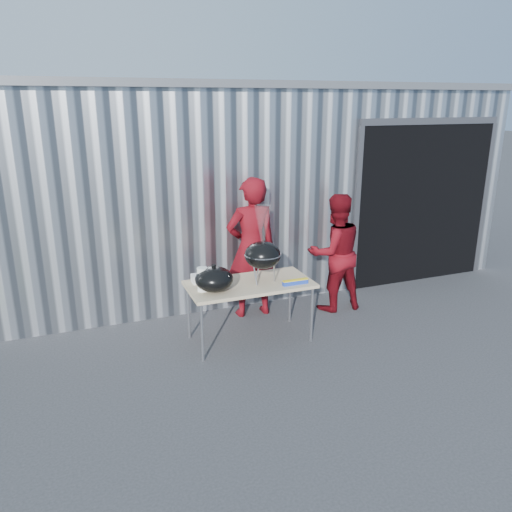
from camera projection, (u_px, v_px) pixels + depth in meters
name	position (u px, v px, depth m)	size (l,w,h in m)	color
ground	(274.00, 363.00, 5.66)	(80.00, 80.00, 0.00)	#303033
building	(225.00, 172.00, 9.60)	(8.20, 6.20, 3.10)	silver
folding_table	(250.00, 286.00, 6.01)	(1.50, 0.75, 0.75)	tan
kettle_grill	(263.00, 249.00, 5.91)	(0.44, 0.44, 0.94)	black
grill_lid	(214.00, 279.00, 5.70)	(0.44, 0.44, 0.32)	black
paper_towels	(202.00, 279.00, 5.70)	(0.12, 0.12, 0.28)	white
white_tub	(200.00, 278.00, 5.99)	(0.20, 0.15, 0.10)	white
foil_box	(295.00, 282.00, 5.93)	(0.32, 0.06, 0.06)	#1A39AE
person_cook	(251.00, 248.00, 6.69)	(0.70, 0.46, 1.91)	#5F0911
person_bystander	(335.00, 253.00, 6.92)	(0.80, 0.63, 1.65)	#5F0911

